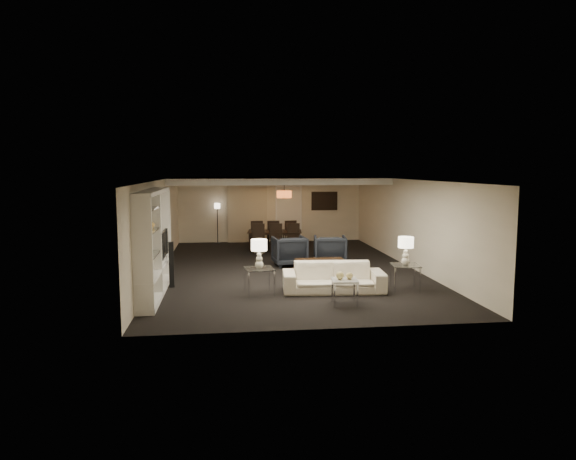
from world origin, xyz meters
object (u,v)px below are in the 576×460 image
at_px(floor_speaker, 171,265).
at_px(chair_fr, 289,233).
at_px(dining_table, 275,240).
at_px(chair_nm, 276,238).
at_px(chair_nr, 294,238).
at_px(armchair_right, 330,250).
at_px(chair_fl, 256,234).
at_px(table_lamp_right, 406,251).
at_px(armchair_left, 289,251).
at_px(vase_blue, 145,254).
at_px(vase_amber, 151,224).
at_px(marble_table, 344,292).
at_px(chair_nl, 259,239).
at_px(pendant_light, 284,194).
at_px(television, 159,244).
at_px(side_table_left, 259,281).
at_px(table_lamp_left, 259,254).
at_px(side_table_right, 405,277).
at_px(coffee_table, 320,269).
at_px(chair_fm, 273,234).
at_px(floor_lamp, 217,223).
at_px(sofa, 333,277).

bearing_deg(floor_speaker, chair_fr, 54.32).
height_order(dining_table, chair_fr, chair_fr).
height_order(chair_nm, chair_nr, same).
bearing_deg(armchair_right, chair_fl, -53.99).
bearing_deg(table_lamp_right, chair_fl, 113.85).
distance_m(armchair_left, chair_fl, 3.67).
xyz_separation_m(vase_blue, vase_amber, (0.00, 0.91, 0.51)).
bearing_deg(marble_table, chair_nl, 101.38).
distance_m(pendant_light, chair_fr, 1.57).
bearing_deg(armchair_left, table_lamp_right, 119.26).
relative_size(table_lamp_right, floor_speaker, 0.60).
height_order(armchair_left, television, television).
bearing_deg(chair_nm, side_table_left, -99.43).
height_order(table_lamp_left, marble_table, table_lamp_left).
relative_size(armchair_left, marble_table, 1.79).
relative_size(side_table_left, floor_speaker, 0.58).
bearing_deg(chair_nm, side_table_right, -66.11).
xyz_separation_m(table_lamp_left, dining_table, (0.95, 6.24, -0.59)).
relative_size(side_table_left, dining_table, 0.34).
distance_m(coffee_table, chair_fl, 5.46).
bearing_deg(chair_fl, vase_amber, 65.14).
height_order(marble_table, chair_fm, chair_fm).
xyz_separation_m(coffee_table, chair_nm, (-0.75, 3.99, 0.26)).
xyz_separation_m(chair_nm, chair_nr, (0.60, 0.00, 0.00)).
bearing_deg(vase_blue, chair_nm, 64.05).
bearing_deg(coffee_table, chair_nm, 100.59).
relative_size(table_lamp_left, marble_table, 1.24).
xyz_separation_m(vase_blue, floor_lamp, (1.28, 9.14, -0.38)).
bearing_deg(chair_nl, floor_speaker, -115.35).
xyz_separation_m(armchair_right, table_lamp_left, (-2.30, -3.30, 0.49)).
bearing_deg(floor_lamp, chair_fm, -29.75).
bearing_deg(dining_table, chair_nl, -126.12).
relative_size(sofa, vase_amber, 13.59).
bearing_deg(coffee_table, side_table_left, -136.74).
bearing_deg(chair_fl, marble_table, 95.28).
relative_size(armchair_right, side_table_left, 1.49).
xyz_separation_m(table_lamp_left, chair_nm, (0.95, 5.59, -0.43)).
distance_m(armchair_left, table_lamp_right, 4.05).
bearing_deg(floor_lamp, sofa, -71.22).
distance_m(side_table_left, vase_amber, 2.68).
xyz_separation_m(armchair_left, dining_table, (-0.15, 2.94, -0.10)).
distance_m(television, chair_nl, 5.45).
bearing_deg(dining_table, side_table_left, -92.10).
relative_size(side_table_right, television, 0.59).
height_order(table_lamp_right, chair_nl, table_lamp_right).
xyz_separation_m(coffee_table, chair_fr, (-0.15, 5.29, 0.26)).
distance_m(armchair_left, chair_nm, 2.29).
bearing_deg(chair_fl, chair_fm, 175.72).
bearing_deg(chair_nr, table_lamp_left, -107.23).
relative_size(chair_nm, floor_lamp, 0.64).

